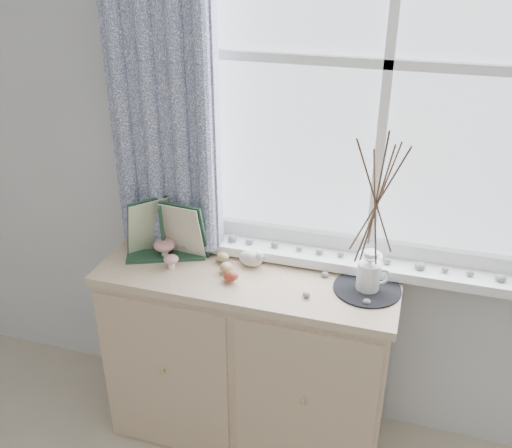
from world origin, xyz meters
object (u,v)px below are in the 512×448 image
Objects in this scene: toadstool_cluster at (166,249)px; twig_pitcher at (377,198)px; sideboard at (248,357)px; botanical_book at (161,232)px.

twig_pitcher reaches higher than toadstool_cluster.
sideboard is at bearing 157.67° from twig_pitcher.
toadstool_cluster reaches higher than sideboard.
sideboard is 1.80× the size of twig_pitcher.
sideboard is 3.18× the size of botanical_book.
botanical_book is at bearing -179.52° from sideboard.
botanical_book is 0.57× the size of twig_pitcher.
twig_pitcher reaches higher than botanical_book.
twig_pitcher is (0.47, 0.02, 0.81)m from sideboard.
sideboard is 0.66m from botanical_book.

